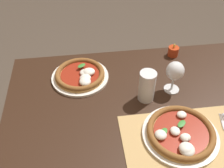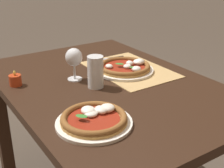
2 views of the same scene
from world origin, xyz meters
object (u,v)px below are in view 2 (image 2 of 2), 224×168
(knife, at_px, (106,59))
(fork, at_px, (107,60))
(pint_glass, at_px, (95,72))
(pizza_near, at_px, (125,67))
(pizza_far, at_px, (94,119))
(votive_candle, at_px, (15,81))
(wine_glass, at_px, (74,59))

(knife, bearing_deg, fork, 152.38)
(pint_glass, bearing_deg, pizza_near, -69.53)
(pizza_far, distance_m, knife, 0.71)
(pizza_near, xyz_separation_m, pizza_far, (-0.36, 0.40, -0.00))
(pint_glass, xyz_separation_m, knife, (0.29, -0.24, -0.06))
(pizza_far, height_order, knife, pizza_far)
(pint_glass, distance_m, votive_candle, 0.37)
(wine_glass, bearing_deg, pint_glass, -163.68)
(pizza_near, distance_m, pint_glass, 0.24)
(votive_candle, bearing_deg, knife, -82.06)
(pizza_near, height_order, knife, pizza_near)
(votive_candle, bearing_deg, pizza_near, -104.40)
(pizza_near, bearing_deg, wine_glass, 79.80)
(wine_glass, height_order, pint_glass, wine_glass)
(pizza_near, xyz_separation_m, fork, (0.19, -0.01, -0.02))
(wine_glass, height_order, votive_candle, wine_glass)
(pizza_near, xyz_separation_m, wine_glass, (0.05, 0.26, 0.08))
(votive_candle, bearing_deg, wine_glass, -108.51)
(pizza_near, relative_size, votive_candle, 4.09)
(pizza_near, distance_m, knife, 0.21)
(pizza_far, xyz_separation_m, wine_glass, (0.41, -0.13, 0.09))
(pint_glass, bearing_deg, votive_candle, 53.76)
(wine_glass, relative_size, pint_glass, 1.07)
(pizza_near, xyz_separation_m, pint_glass, (-0.08, 0.22, 0.05))
(fork, relative_size, votive_candle, 2.76)
(pizza_far, bearing_deg, knife, -35.98)
(wine_glass, bearing_deg, votive_candle, 71.49)
(pizza_far, distance_m, pint_glass, 0.33)
(wine_glass, distance_m, pint_glass, 0.14)
(wine_glass, bearing_deg, fork, -62.47)
(wine_glass, distance_m, knife, 0.34)
(pint_glass, distance_m, fork, 0.36)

